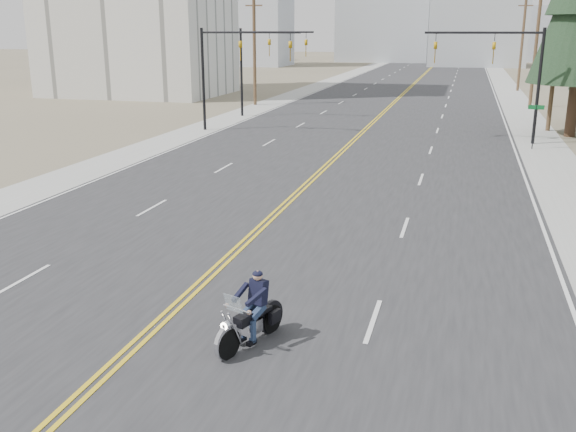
# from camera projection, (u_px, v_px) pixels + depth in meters

# --- Properties ---
(ground_plane) EXTENTS (400.00, 400.00, 0.00)m
(ground_plane) POSITION_uv_depth(u_px,v_px,m) (104.00, 375.00, 13.23)
(ground_plane) COLOR #776D56
(ground_plane) RESTS_ON ground
(road) EXTENTS (20.00, 200.00, 0.01)m
(road) POSITION_uv_depth(u_px,v_px,m) (409.00, 88.00, 78.04)
(road) COLOR #303033
(road) RESTS_ON ground
(sidewalk_left) EXTENTS (3.00, 200.00, 0.01)m
(sidewalk_left) POSITION_uv_depth(u_px,v_px,m) (317.00, 86.00, 80.97)
(sidewalk_left) COLOR #A5A5A0
(sidewalk_left) RESTS_ON ground
(sidewalk_right) EXTENTS (3.00, 200.00, 0.01)m
(sidewalk_right) POSITION_uv_depth(u_px,v_px,m) (508.00, 91.00, 75.11)
(sidewalk_right) COLOR #A5A5A0
(sidewalk_right) RESTS_ON ground
(traffic_mast_left) EXTENTS (7.10, 0.26, 7.00)m
(traffic_mast_left) POSITION_uv_depth(u_px,v_px,m) (230.00, 59.00, 43.77)
(traffic_mast_left) COLOR black
(traffic_mast_left) RESTS_ON ground
(traffic_mast_right) EXTENTS (7.10, 0.26, 7.00)m
(traffic_mast_right) POSITION_uv_depth(u_px,v_px,m) (506.00, 63.00, 39.20)
(traffic_mast_right) COLOR black
(traffic_mast_right) RESTS_ON ground
(traffic_mast_far) EXTENTS (6.10, 0.26, 7.00)m
(traffic_mast_far) POSITION_uv_depth(u_px,v_px,m) (261.00, 56.00, 51.28)
(traffic_mast_far) COLOR black
(traffic_mast_far) RESTS_ON ground
(street_sign) EXTENTS (0.90, 0.06, 2.62)m
(street_sign) POSITION_uv_depth(u_px,v_px,m) (535.00, 119.00, 37.75)
(street_sign) COLOR black
(street_sign) RESTS_ON ground
(utility_pole_c) EXTENTS (2.20, 0.30, 11.00)m
(utility_pole_c) POSITION_uv_depth(u_px,v_px,m) (557.00, 47.00, 43.63)
(utility_pole_c) COLOR brown
(utility_pole_c) RESTS_ON ground
(utility_pole_d) EXTENTS (2.20, 0.30, 11.50)m
(utility_pole_d) POSITION_uv_depth(u_px,v_px,m) (537.00, 40.00, 57.45)
(utility_pole_d) COLOR brown
(utility_pole_d) RESTS_ON ground
(utility_pole_e) EXTENTS (2.20, 0.30, 11.00)m
(utility_pole_e) POSITION_uv_depth(u_px,v_px,m) (522.00, 40.00, 73.26)
(utility_pole_e) COLOR brown
(utility_pole_e) RESTS_ON ground
(utility_pole_left) EXTENTS (2.20, 0.30, 10.50)m
(utility_pole_left) POSITION_uv_depth(u_px,v_px,m) (254.00, 45.00, 59.33)
(utility_pole_left) COLOR brown
(utility_pole_left) RESTS_ON ground
(haze_bldg_a) EXTENTS (14.00, 12.00, 22.00)m
(haze_bldg_a) POSITION_uv_depth(u_px,v_px,m) (252.00, 8.00, 125.55)
(haze_bldg_a) COLOR #B7BCC6
(haze_bldg_a) RESTS_ON ground
(haze_bldg_b) EXTENTS (18.00, 14.00, 14.00)m
(haze_bldg_b) POSITION_uv_depth(u_px,v_px,m) (478.00, 29.00, 124.97)
(haze_bldg_b) COLOR #ADB2B7
(haze_bldg_b) RESTS_ON ground
(haze_bldg_d) EXTENTS (20.00, 15.00, 26.00)m
(haze_bldg_d) POSITION_uv_depth(u_px,v_px,m) (386.00, 1.00, 142.28)
(haze_bldg_d) COLOR #ADB2B7
(haze_bldg_d) RESTS_ON ground
(haze_bldg_e) EXTENTS (14.00, 14.00, 12.00)m
(haze_bldg_e) POSITION_uv_depth(u_px,v_px,m) (555.00, 34.00, 144.07)
(haze_bldg_e) COLOR #B7BCC6
(haze_bldg_e) RESTS_ON ground
(haze_bldg_f) EXTENTS (12.00, 12.00, 16.00)m
(haze_bldg_f) POSITION_uv_depth(u_px,v_px,m) (210.00, 25.00, 144.10)
(haze_bldg_f) COLOR #ADB2B7
(haze_bldg_f) RESTS_ON ground
(motorcyclist) EXTENTS (1.62, 2.36, 1.70)m
(motorcyclist) POSITION_uv_depth(u_px,v_px,m) (250.00, 310.00, 14.29)
(motorcyclist) COLOR black
(motorcyclist) RESTS_ON ground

